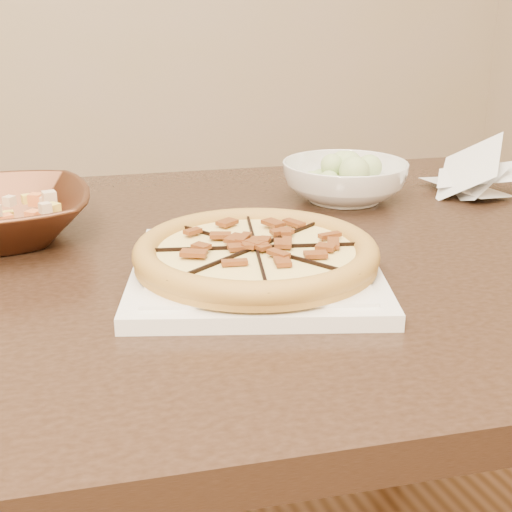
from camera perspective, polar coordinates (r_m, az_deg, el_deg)
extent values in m
cube|color=#322218|center=(0.92, -7.97, -1.08)|extent=(1.50, 1.07, 0.04)
cylinder|color=#322218|center=(1.62, 11.45, -6.23)|extent=(0.07, 0.07, 0.71)
cube|color=white|center=(0.83, 0.00, -1.37)|extent=(0.36, 0.36, 0.02)
cube|color=white|center=(0.82, 0.00, -0.65)|extent=(0.31, 0.31, 0.00)
cylinder|color=#B28537|center=(0.82, 0.00, -0.13)|extent=(0.28, 0.28, 0.01)
torus|color=#B28537|center=(0.82, 0.00, 0.40)|extent=(0.28, 0.28, 0.03)
cylinder|color=#F3E37F|center=(0.82, 0.00, 0.33)|extent=(0.23, 0.23, 0.01)
cube|color=black|center=(0.82, 0.00, 0.66)|extent=(0.08, 0.27, 0.01)
cube|color=black|center=(0.82, 0.00, 0.66)|extent=(0.14, 0.24, 0.01)
cube|color=black|center=(0.82, 0.00, 0.66)|extent=(0.27, 0.08, 0.01)
cube|color=black|center=(0.82, 0.00, 0.66)|extent=(0.24, 0.14, 0.01)
cube|color=brown|center=(0.82, 1.41, 0.90)|extent=(0.03, 0.02, 0.00)
cube|color=brown|center=(0.83, 3.05, 1.18)|extent=(0.02, 0.02, 0.00)
cube|color=brown|center=(0.85, 4.23, 1.66)|extent=(0.03, 0.02, 0.00)
cube|color=brown|center=(0.83, 1.42, 1.29)|extent=(0.03, 0.02, 0.00)
cube|color=brown|center=(0.86, 2.08, 1.84)|extent=(0.03, 0.03, 0.00)
cube|color=brown|center=(0.88, 2.01, 2.44)|extent=(0.03, 0.03, 0.00)
cube|color=brown|center=(0.85, 0.43, 1.64)|extent=(0.02, 0.03, 0.00)
cube|color=brown|center=(0.87, -0.15, 2.20)|extent=(0.02, 0.03, 0.00)
cube|color=brown|center=(0.90, -1.41, 2.66)|extent=(0.02, 0.03, 0.00)
cube|color=brown|center=(0.85, -1.33, 1.72)|extent=(0.02, 0.03, 0.00)
cube|color=brown|center=(0.87, -2.92, 2.03)|extent=(0.02, 0.03, 0.00)
cube|color=brown|center=(0.83, -1.36, 1.21)|extent=(0.02, 0.03, 0.00)
cube|color=brown|center=(0.84, -3.16, 1.36)|extent=(0.03, 0.03, 0.00)
cube|color=brown|center=(0.83, -5.17, 1.26)|extent=(0.03, 0.03, 0.00)
cube|color=brown|center=(0.82, -2.31, 0.87)|extent=(0.03, 0.02, 0.00)
cube|color=brown|center=(0.81, -4.12, 0.58)|extent=(0.03, 0.02, 0.00)
cube|color=brown|center=(0.79, -5.69, 0.03)|extent=(0.02, 0.02, 0.00)
cube|color=brown|center=(0.79, -2.37, 0.28)|extent=(0.03, 0.02, 0.00)
cube|color=brown|center=(0.77, -3.29, -0.38)|extent=(0.03, 0.02, 0.00)
cube|color=brown|center=(0.80, -0.78, 0.39)|extent=(0.03, 0.03, 0.00)
cube|color=brown|center=(0.77, -1.02, -0.28)|extent=(0.03, 0.03, 0.00)
cube|color=brown|center=(0.74, -0.41, -1.03)|extent=(0.02, 0.03, 0.00)
cube|color=brown|center=(0.79, 0.32, 0.14)|extent=(0.02, 0.03, 0.00)
cube|color=brown|center=(0.76, 1.49, -0.44)|extent=(0.01, 0.02, 0.00)
cube|color=brown|center=(0.75, 3.44, -0.88)|extent=(0.02, 0.03, 0.00)
cube|color=brown|center=(0.79, 1.96, 0.22)|extent=(0.02, 0.03, 0.00)
cube|color=brown|center=(0.78, 3.96, 0.04)|extent=(0.03, 0.03, 0.00)
cube|color=brown|center=(0.79, 6.16, 0.13)|extent=(0.03, 0.03, 0.00)
cube|color=brown|center=(0.81, 3.20, 0.72)|extent=(0.03, 0.02, 0.00)
cube|color=#FDDF4D|center=(1.03, -19.14, 5.92)|extent=(0.03, 0.03, 0.03)
cube|color=beige|center=(1.05, -18.86, 6.22)|extent=(0.03, 0.03, 0.03)
cube|color=#FDDF4D|center=(0.97, -18.81, 5.23)|extent=(0.03, 0.03, 0.03)
cube|color=orange|center=(1.00, -19.53, 5.55)|extent=(0.03, 0.03, 0.03)
imported|color=white|center=(1.16, 7.10, 5.95)|extent=(0.23, 0.23, 0.06)
sphere|color=#ADBD82|center=(1.15, 7.21, 8.35)|extent=(0.04, 0.04, 0.04)
sphere|color=#ADBD82|center=(1.16, 7.75, 8.48)|extent=(0.04, 0.04, 0.04)
sphere|color=#ADBD82|center=(1.18, 7.44, 8.70)|extent=(0.04, 0.04, 0.04)
sphere|color=#ADBD82|center=(1.16, 7.02, 8.45)|extent=(0.04, 0.04, 0.04)
sphere|color=#ADBD82|center=(1.16, 6.11, 8.59)|extent=(0.04, 0.04, 0.04)
sphere|color=#ADBD82|center=(1.15, 7.09, 8.36)|extent=(0.04, 0.04, 0.04)
sphere|color=#ADBD82|center=(1.14, 6.16, 8.34)|extent=(0.04, 0.04, 0.04)
sphere|color=#ADBD82|center=(1.12, 5.65, 8.13)|extent=(0.04, 0.04, 0.04)
sphere|color=#ADBD82|center=(1.13, 6.97, 8.23)|extent=(0.04, 0.04, 0.04)
sphere|color=#ADBD82|center=(1.11, 7.40, 8.01)|extent=(0.04, 0.04, 0.04)
sphere|color=#ADBD82|center=(1.14, 7.34, 8.30)|extent=(0.04, 0.04, 0.04)
sphere|color=#ADBD82|center=(1.14, 8.27, 8.19)|extent=(0.04, 0.04, 0.04)
sphere|color=#ADBD82|center=(1.15, 9.35, 8.25)|extent=(0.04, 0.04, 0.04)
cube|color=#D45A28|center=(1.18, 7.77, 8.17)|extent=(0.02, 0.02, 0.01)
cube|color=#D45A28|center=(1.14, 5.64, 7.92)|extent=(0.02, 0.02, 0.01)
cube|color=#D45A28|center=(1.12, 8.15, 7.60)|extent=(0.02, 0.02, 0.01)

